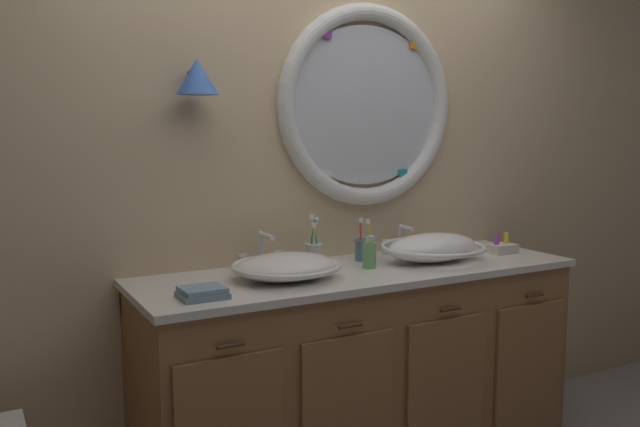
% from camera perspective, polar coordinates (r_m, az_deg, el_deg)
% --- Properties ---
extents(back_wall_assembly, '(6.40, 0.26, 2.60)m').
position_cam_1_polar(back_wall_assembly, '(3.07, -0.47, 3.92)').
color(back_wall_assembly, '#D6B78E').
rests_on(back_wall_assembly, ground_plane).
extents(vanity_counter, '(1.93, 0.63, 0.91)m').
position_cam_1_polar(vanity_counter, '(2.99, 3.42, -13.24)').
color(vanity_counter, olive).
rests_on(vanity_counter, ground_plane).
extents(sink_basin_left, '(0.44, 0.44, 0.10)m').
position_cam_1_polar(sink_basin_left, '(2.65, -2.92, -4.54)').
color(sink_basin_left, white).
rests_on(sink_basin_left, vanity_counter).
extents(sink_basin_right, '(0.47, 0.47, 0.13)m').
position_cam_1_polar(sink_basin_right, '(3.03, 9.63, -2.87)').
color(sink_basin_right, white).
rests_on(sink_basin_right, vanity_counter).
extents(faucet_set_left, '(0.22, 0.15, 0.16)m').
position_cam_1_polar(faucet_set_left, '(2.86, -4.98, -3.41)').
color(faucet_set_left, silver).
rests_on(faucet_set_left, vanity_counter).
extents(faucet_set_right, '(0.21, 0.12, 0.14)m').
position_cam_1_polar(faucet_set_right, '(3.22, 6.99, -2.40)').
color(faucet_set_right, silver).
rests_on(faucet_set_right, vanity_counter).
extents(toothbrush_holder_left, '(0.08, 0.08, 0.22)m').
position_cam_1_polar(toothbrush_holder_left, '(2.95, -0.56, -3.24)').
color(toothbrush_holder_left, silver).
rests_on(toothbrush_holder_left, vanity_counter).
extents(toothbrush_holder_right, '(0.09, 0.09, 0.20)m').
position_cam_1_polar(toothbrush_holder_right, '(3.02, 3.80, -3.04)').
color(toothbrush_holder_right, slate).
rests_on(toothbrush_holder_right, vanity_counter).
extents(soap_dispenser, '(0.06, 0.07, 0.14)m').
position_cam_1_polar(soap_dispenser, '(2.86, 4.25, -3.46)').
color(soap_dispenser, '#6BAD66').
rests_on(soap_dispenser, vanity_counter).
extents(folded_hand_towel, '(0.17, 0.14, 0.04)m').
position_cam_1_polar(folded_hand_towel, '(2.40, -10.02, -6.69)').
color(folded_hand_towel, '#7593A8').
rests_on(folded_hand_towel, vanity_counter).
extents(toiletry_basket, '(0.13, 0.10, 0.10)m').
position_cam_1_polar(toiletry_basket, '(3.31, 15.24, -2.83)').
color(toiletry_basket, beige).
rests_on(toiletry_basket, vanity_counter).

